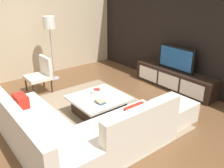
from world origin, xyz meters
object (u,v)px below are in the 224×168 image
at_px(coffee_table, 99,105).
at_px(ottoman, 173,111).
at_px(media_console, 174,79).
at_px(fruit_bowl, 97,91).
at_px(floor_lamp, 49,27).
at_px(television, 176,58).
at_px(sectional_couch, 72,131).
at_px(book_stack, 100,101).
at_px(accent_chair_near, 41,73).

distance_m(coffee_table, ottoman, 1.50).
relative_size(media_console, ottoman, 3.22).
bearing_deg(fruit_bowl, coffee_table, -28.94).
distance_m(coffee_table, floor_lamp, 2.76).
height_order(television, sectional_couch, television).
bearing_deg(coffee_table, ottoman, 42.41).
distance_m(television, coffee_table, 2.38).
bearing_deg(sectional_couch, book_stack, 115.52).
xyz_separation_m(media_console, accent_chair_near, (-1.94, -2.72, 0.24)).
height_order(television, fruit_bowl, television).
height_order(media_console, ottoman, media_console).
xyz_separation_m(sectional_couch, accent_chair_near, (-2.47, 0.55, 0.20)).
distance_m(floor_lamp, book_stack, 2.88).
bearing_deg(television, sectional_couch, -80.83).
bearing_deg(media_console, book_stack, -87.21).
bearing_deg(ottoman, coffee_table, -137.59).
bearing_deg(coffee_table, television, 87.51).
bearing_deg(floor_lamp, accent_chair_near, -44.63).
distance_m(media_console, fruit_bowl, 2.22).
distance_m(television, fruit_bowl, 2.25).
height_order(ottoman, fruit_bowl, fruit_bowl).
height_order(television, accent_chair_near, television).
relative_size(coffee_table, ottoman, 1.52).
height_order(coffee_table, floor_lamp, floor_lamp).
bearing_deg(ottoman, accent_chair_near, -153.98).
bearing_deg(media_console, television, 90.00).
bearing_deg(sectional_couch, coffee_table, 122.67).
bearing_deg(fruit_bowl, floor_lamp, 178.10).
distance_m(sectional_couch, floor_lamp, 3.49).
height_order(television, coffee_table, television).
bearing_deg(fruit_bowl, television, 82.74).
bearing_deg(television, media_console, -90.00).
xyz_separation_m(media_console, fruit_bowl, (-0.28, -2.20, 0.17)).
xyz_separation_m(coffee_table, book_stack, (0.22, -0.12, 0.21)).
xyz_separation_m(television, sectional_couch, (0.53, -3.28, -0.51)).
xyz_separation_m(media_console, floor_lamp, (-2.55, -2.12, 1.22)).
bearing_deg(sectional_couch, fruit_bowl, 126.83).
bearing_deg(sectional_couch, media_console, 99.17).
relative_size(media_console, fruit_bowl, 8.04).
height_order(ottoman, book_stack, book_stack).
bearing_deg(floor_lamp, coffee_table, -4.09).
xyz_separation_m(television, fruit_bowl, (-0.28, -2.20, -0.38)).
height_order(coffee_table, fruit_bowl, fruit_bowl).
bearing_deg(fruit_bowl, book_stack, -28.81).
relative_size(television, ottoman, 1.50).
xyz_separation_m(sectional_couch, floor_lamp, (-3.08, 1.16, 1.18)).
bearing_deg(book_stack, accent_chair_near, -171.51).
bearing_deg(coffee_table, sectional_couch, -57.33).
bearing_deg(coffee_table, book_stack, -28.70).
bearing_deg(book_stack, sectional_couch, -64.48).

